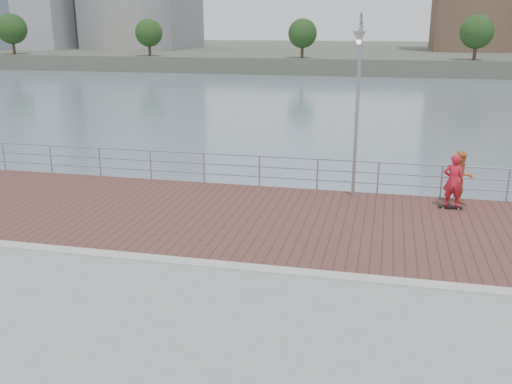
% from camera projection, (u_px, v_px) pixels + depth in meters
% --- Properties ---
extents(water, '(400.00, 400.00, 0.00)m').
position_uv_depth(water, '(238.00, 342.00, 14.07)').
color(water, slate).
rests_on(water, ground).
extents(brick_lane, '(40.00, 6.80, 0.02)m').
position_uv_depth(brick_lane, '(268.00, 219.00, 16.86)').
color(brick_lane, brown).
rests_on(brick_lane, seawall).
extents(curb, '(40.00, 0.40, 0.06)m').
position_uv_depth(curb, '(237.00, 267.00, 13.49)').
color(curb, '#B7B5AD').
rests_on(curb, seawall).
extents(far_shore, '(320.00, 95.00, 2.50)m').
position_uv_depth(far_shore, '(376.00, 53.00, 128.19)').
color(far_shore, '#4C5142').
rests_on(far_shore, ground).
extents(guardrail, '(39.06, 0.06, 1.13)m').
position_uv_depth(guardrail, '(288.00, 169.00, 19.84)').
color(guardrail, '#8C9EA8').
rests_on(guardrail, brick_lane).
extents(street_lamp, '(0.41, 1.20, 5.64)m').
position_uv_depth(street_lamp, '(358.00, 76.00, 17.56)').
color(street_lamp, gray).
rests_on(street_lamp, brick_lane).
extents(skateboard, '(0.73, 0.22, 0.08)m').
position_uv_depth(skateboard, '(451.00, 207.00, 17.74)').
color(skateboard, black).
rests_on(skateboard, brick_lane).
extents(skateboarder, '(0.62, 0.42, 1.65)m').
position_uv_depth(skateboarder, '(453.00, 181.00, 17.50)').
color(skateboarder, red).
rests_on(skateboarder, skateboard).
extents(bystander, '(0.99, 0.87, 1.73)m').
position_uv_depth(bystander, '(461.00, 178.00, 17.94)').
color(bystander, '#D8813F').
rests_on(bystander, brick_lane).
extents(shoreline_trees, '(144.73, 5.07, 6.75)m').
position_uv_depth(shoreline_trees, '(366.00, 33.00, 84.37)').
color(shoreline_trees, '#473323').
rests_on(shoreline_trees, far_shore).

